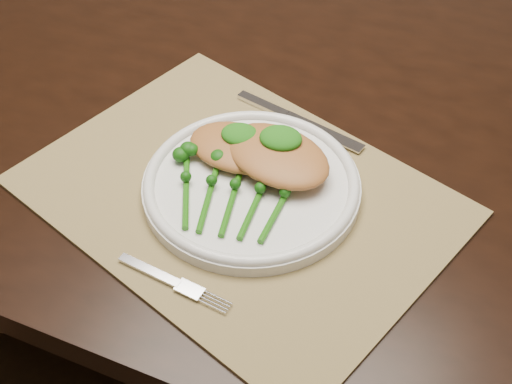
% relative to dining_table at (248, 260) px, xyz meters
% --- Properties ---
extents(dining_table, '(1.72, 1.13, 0.75)m').
position_rel_dining_table_xyz_m(dining_table, '(0.00, 0.00, 0.00)').
color(dining_table, black).
rests_on(dining_table, ground).
extents(placemat, '(0.61, 0.56, 0.00)m').
position_rel_dining_table_xyz_m(placemat, '(0.04, -0.20, 0.38)').
color(placemat, olive).
rests_on(placemat, dining_table).
extents(dinner_plate, '(0.27, 0.27, 0.02)m').
position_rel_dining_table_xyz_m(dinner_plate, '(0.06, -0.19, 0.39)').
color(dinner_plate, silver).
rests_on(dinner_plate, placemat).
extents(knife, '(0.19, 0.09, 0.01)m').
position_rel_dining_table_xyz_m(knife, '(0.07, -0.04, 0.38)').
color(knife, silver).
rests_on(knife, placemat).
extents(fork, '(0.14, 0.05, 0.00)m').
position_rel_dining_table_xyz_m(fork, '(0.02, -0.35, 0.38)').
color(fork, silver).
rests_on(fork, placemat).
extents(chicken_fillet_left, '(0.14, 0.11, 0.03)m').
position_rel_dining_table_xyz_m(chicken_fillet_left, '(0.03, -0.14, 0.41)').
color(chicken_fillet_left, '#B06C33').
rests_on(chicken_fillet_left, dinner_plate).
extents(chicken_fillet_right, '(0.17, 0.15, 0.03)m').
position_rel_dining_table_xyz_m(chicken_fillet_right, '(0.08, -0.15, 0.41)').
color(chicken_fillet_right, '#B06C33').
rests_on(chicken_fillet_right, dinner_plate).
extents(pesto_dollop_left, '(0.05, 0.04, 0.02)m').
position_rel_dining_table_xyz_m(pesto_dollop_left, '(0.03, -0.14, 0.42)').
color(pesto_dollop_left, '#114F0B').
rests_on(pesto_dollop_left, chicken_fillet_left).
extents(pesto_dollop_right, '(0.05, 0.05, 0.02)m').
position_rel_dining_table_xyz_m(pesto_dollop_right, '(0.08, -0.14, 0.43)').
color(pesto_dollop_right, '#114F0B').
rests_on(pesto_dollop_right, chicken_fillet_right).
extents(broccolini_bundle, '(0.14, 0.16, 0.04)m').
position_rel_dining_table_xyz_m(broccolini_bundle, '(0.04, -0.22, 0.40)').
color(broccolini_bundle, '#1A5C0C').
rests_on(broccolini_bundle, dinner_plate).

